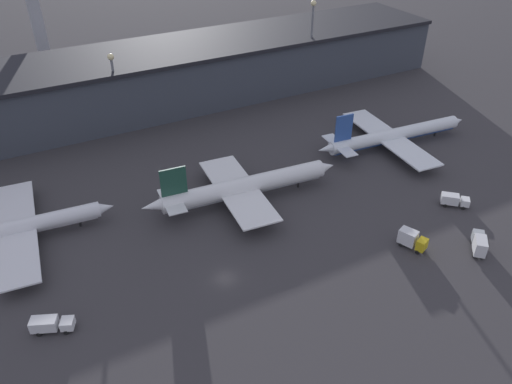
# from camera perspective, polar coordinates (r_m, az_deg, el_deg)

# --- Properties ---
(ground) EXTENTS (600.00, 600.00, 0.00)m
(ground) POSITION_cam_1_polar(r_m,az_deg,el_deg) (96.10, -3.55, -9.84)
(ground) COLOR #383538
(terminal_building) EXTENTS (227.79, 30.64, 17.73)m
(terminal_building) POSITION_cam_1_polar(r_m,az_deg,el_deg) (159.40, -16.61, 11.42)
(terminal_building) COLOR #3D424C
(terminal_building) RESTS_ON ground
(airplane_0) EXTENTS (37.22, 36.99, 10.89)m
(airplane_0) POSITION_cam_1_polar(r_m,az_deg,el_deg) (113.70, -25.20, -3.68)
(airplane_0) COLOR silver
(airplane_0) RESTS_ON ground
(airplane_1) EXTENTS (47.48, 30.06, 12.42)m
(airplane_1) POSITION_cam_1_polar(r_m,az_deg,el_deg) (114.09, -1.43, 0.57)
(airplane_1) COLOR white
(airplane_1) RESTS_ON ground
(airplane_2) EXTENTS (47.51, 35.83, 12.26)m
(airplane_2) POSITION_cam_1_polar(r_m,az_deg,el_deg) (142.04, 15.43, 6.23)
(airplane_2) COLOR white
(airplane_2) RESTS_ON ground
(service_vehicle_0) EXTENTS (7.34, 4.87, 2.79)m
(service_vehicle_0) POSITION_cam_1_polar(r_m,az_deg,el_deg) (92.73, -22.43, -13.78)
(service_vehicle_0) COLOR white
(service_vehicle_0) RESTS_ON ground
(service_vehicle_1) EXTENTS (6.05, 5.79, 2.89)m
(service_vehicle_1) POSITION_cam_1_polar(r_m,az_deg,el_deg) (121.89, 21.68, -0.84)
(service_vehicle_1) COLOR white
(service_vehicle_1) RESTS_ON ground
(service_vehicle_2) EXTENTS (4.33, 6.15, 3.79)m
(service_vehicle_2) POSITION_cam_1_polar(r_m,az_deg,el_deg) (106.22, 17.36, -5.17)
(service_vehicle_2) COLOR gold
(service_vehicle_2) RESTS_ON ground
(service_vehicle_3) EXTENTS (6.08, 6.25, 3.72)m
(service_vehicle_3) POSITION_cam_1_polar(r_m,az_deg,el_deg) (110.01, 24.17, -5.38)
(service_vehicle_3) COLOR #9EA3A8
(service_vehicle_3) RESTS_ON ground
(lamp_post_1) EXTENTS (1.80, 1.80, 22.55)m
(lamp_post_1) POSITION_cam_1_polar(r_m,az_deg,el_deg) (146.73, -15.83, 12.00)
(lamp_post_1) COLOR slate
(lamp_post_1) RESTS_ON ground
(lamp_post_2) EXTENTS (1.80, 1.80, 29.24)m
(lamp_post_2) POSITION_cam_1_polar(r_m,az_deg,el_deg) (170.07, 6.37, 17.32)
(lamp_post_2) COLOR slate
(lamp_post_2) RESTS_ON ground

